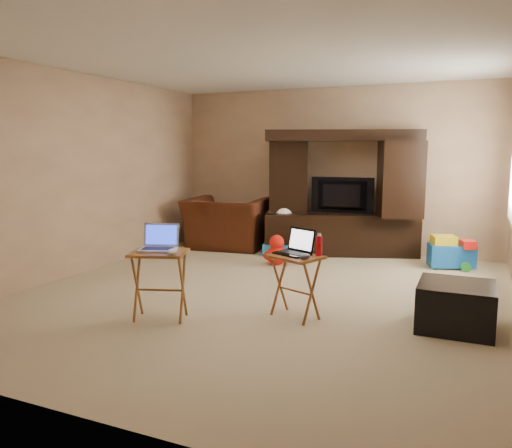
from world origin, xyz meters
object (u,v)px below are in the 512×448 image
at_px(push_toy, 451,252).
at_px(tray_table_right, 295,287).
at_px(child_rocker, 281,234).
at_px(mouse_left, 172,252).
at_px(laptop_left, 158,238).
at_px(laptop_right, 292,242).
at_px(television, 341,196).
at_px(mouse_right, 305,256).
at_px(tray_table_left, 160,285).
at_px(ottoman, 456,306).
at_px(entertainment_center, 342,193).
at_px(water_bottle, 319,246).
at_px(plush_toy, 277,250).
at_px(recliner, 227,223).

distance_m(push_toy, tray_table_right, 2.99).
bearing_deg(child_rocker, mouse_left, -95.95).
distance_m(laptop_left, laptop_right, 1.24).
bearing_deg(child_rocker, television, 15.27).
bearing_deg(laptop_right, mouse_right, -15.51).
bearing_deg(mouse_right, tray_table_left, -161.45).
height_order(ottoman, mouse_right, mouse_right).
height_order(entertainment_center, tray_table_right, entertainment_center).
bearing_deg(laptop_right, push_toy, 88.57).
bearing_deg(television, mouse_left, 75.74).
bearing_deg(entertainment_center, laptop_left, -122.31).
xyz_separation_m(tray_table_left, tray_table_right, (1.13, 0.54, -0.02)).
relative_size(child_rocker, water_bottle, 3.36).
bearing_deg(laptop_right, water_bottle, 38.08).
xyz_separation_m(tray_table_left, water_bottle, (1.33, 0.62, 0.36)).
xyz_separation_m(television, laptop_left, (-0.82, -3.51, -0.12)).
height_order(tray_table_right, mouse_left, mouse_left).
xyz_separation_m(push_toy, laptop_right, (-1.28, -2.70, 0.49)).
height_order(plush_toy, laptop_right, laptop_right).
bearing_deg(tray_table_left, entertainment_center, 59.37).
bearing_deg(push_toy, laptop_left, -145.30).
relative_size(laptop_left, mouse_left, 2.58).
height_order(push_toy, mouse_right, mouse_right).
bearing_deg(tray_table_right, child_rocker, 135.38).
height_order(entertainment_center, child_rocker, entertainment_center).
bearing_deg(ottoman, mouse_right, -161.94).
height_order(laptop_left, mouse_right, laptop_left).
distance_m(push_toy, mouse_left, 4.00).
relative_size(recliner, laptop_right, 3.94).
height_order(child_rocker, mouse_right, mouse_right).
distance_m(entertainment_center, child_rocker, 1.09).
height_order(laptop_right, mouse_left, laptop_right).
distance_m(tray_table_right, mouse_left, 1.18).
distance_m(ottoman, tray_table_right, 1.42).
bearing_deg(child_rocker, laptop_left, -99.84).
xyz_separation_m(tray_table_right, mouse_right, (0.13, -0.12, 0.32)).
xyz_separation_m(child_rocker, tray_table_left, (0.02, -3.16, 0.01)).
relative_size(push_toy, laptop_left, 1.75).
height_order(plush_toy, water_bottle, water_bottle).
xyz_separation_m(entertainment_center, laptop_right, (0.29, -2.99, -0.21)).
distance_m(recliner, child_rocker, 0.98).
bearing_deg(mouse_right, entertainment_center, 98.44).
xyz_separation_m(mouse_left, mouse_right, (1.07, 0.49, -0.05)).
bearing_deg(plush_toy, laptop_left, -95.11).
xyz_separation_m(recliner, plush_toy, (1.17, -0.83, -0.19)).
relative_size(child_rocker, ottoman, 0.98).
bearing_deg(push_toy, tray_table_right, -133.24).
height_order(recliner, push_toy, recliner).
bearing_deg(ottoman, push_toy, 93.37).
height_order(recliner, child_rocker, recliner).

